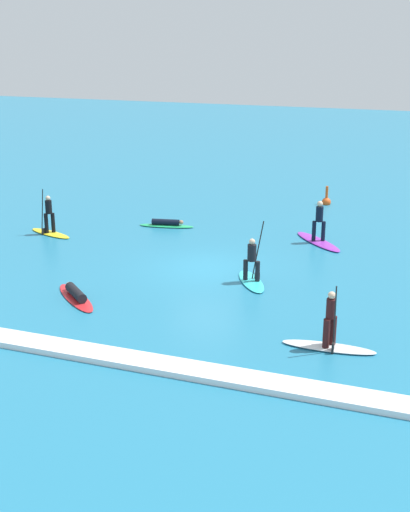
{
  "coord_description": "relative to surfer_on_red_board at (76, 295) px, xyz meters",
  "views": [
    {
      "loc": [
        8.78,
        -24.13,
        8.95
      ],
      "look_at": [
        0.0,
        0.0,
        0.5
      ],
      "focal_mm": 48.37,
      "sensor_mm": 36.0,
      "label": 1
    }
  ],
  "objects": [
    {
      "name": "surfer_on_green_board",
      "position": [
        -0.64,
        9.61,
        -0.02
      ],
      "size": [
        2.69,
        1.06,
        0.37
      ],
      "rotation": [
        0.0,
        0.0,
        0.19
      ],
      "color": "#23B266",
      "rests_on": "ground_plane"
    },
    {
      "name": "surfer_on_teal_board",
      "position": [
        5.31,
        3.67,
        0.3
      ],
      "size": [
        1.89,
        2.51,
        2.32
      ],
      "rotation": [
        0.0,
        0.0,
        2.1
      ],
      "color": "#33C6CC",
      "rests_on": "ground_plane"
    },
    {
      "name": "surfer_on_yellow_board",
      "position": [
        -5.18,
        6.63,
        0.34
      ],
      "size": [
        2.62,
        1.45,
        2.14
      ],
      "rotation": [
        0.0,
        0.0,
        2.8
      ],
      "color": "yellow",
      "rests_on": "ground_plane"
    },
    {
      "name": "surfer_on_red_board",
      "position": [
        0.0,
        0.0,
        0.0
      ],
      "size": [
        2.72,
        2.53,
        0.41
      ],
      "rotation": [
        0.0,
        0.0,
        2.41
      ],
      "color": "red",
      "rests_on": "ground_plane"
    },
    {
      "name": "surfer_on_purple_board",
      "position": [
        6.66,
        9.52,
        0.26
      ],
      "size": [
        2.8,
        2.93,
        1.89
      ],
      "rotation": [
        0.0,
        0.0,
        2.32
      ],
      "color": "purple",
      "rests_on": "ground_plane"
    },
    {
      "name": "marker_buoy",
      "position": [
        5.71,
        16.64,
        0.03
      ],
      "size": [
        0.49,
        0.49,
        1.12
      ],
      "color": "#E55119",
      "rests_on": "ground_plane"
    },
    {
      "name": "ground_plane",
      "position": [
        3.13,
        4.61,
        -0.15
      ],
      "size": [
        120.0,
        120.0,
        0.0
      ],
      "primitive_type": "plane",
      "color": "teal",
      "rests_on": "ground"
    },
    {
      "name": "surfer_on_white_board",
      "position": [
        9.04,
        -0.95,
        0.27
      ],
      "size": [
        2.8,
        0.76,
        2.11
      ],
      "rotation": [
        0.0,
        0.0,
        0.05
      ],
      "color": "white",
      "rests_on": "ground_plane"
    },
    {
      "name": "wave_crest",
      "position": [
        3.13,
        -3.76,
        -0.06
      ],
      "size": [
        25.03,
        0.9,
        0.18
      ],
      "primitive_type": "cube",
      "color": "white",
      "rests_on": "ground_plane"
    }
  ]
}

